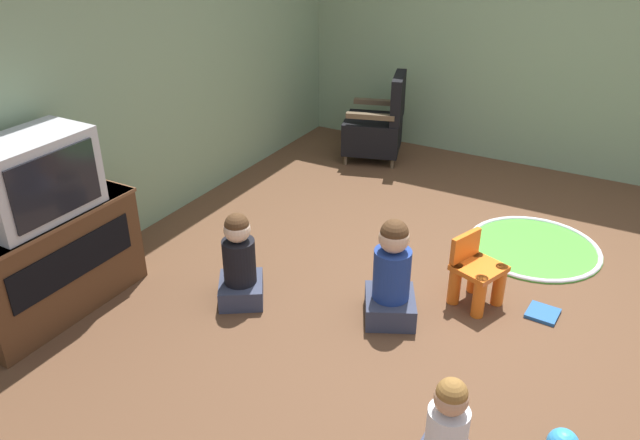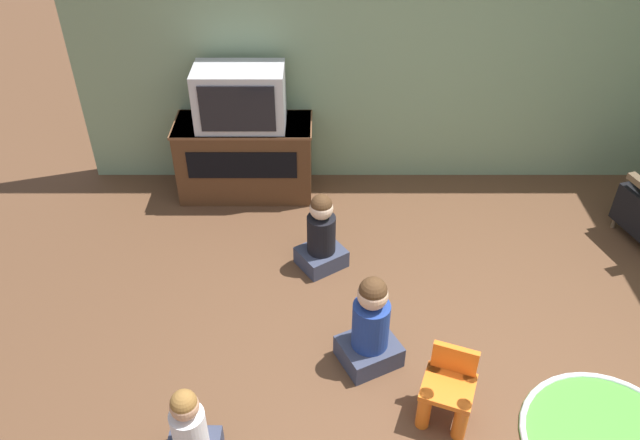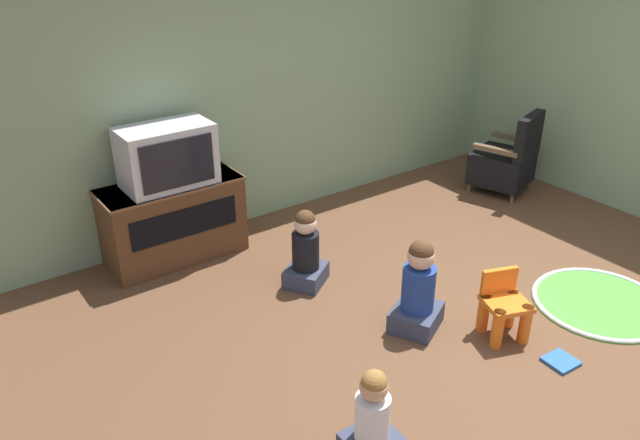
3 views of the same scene
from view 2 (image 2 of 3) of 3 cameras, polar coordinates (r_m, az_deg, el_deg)
The scene contains 8 objects.
ground_plane at distance 4.15m, azimuth 13.16°, elevation -15.28°, with size 30.00×30.00×0.00m, color brown.
wall_back at distance 5.45m, azimuth 7.84°, elevation 15.57°, with size 5.59×0.12×2.51m.
tv_cabinet at distance 5.54m, azimuth -6.60°, elevation 5.74°, with size 1.18×0.51×0.69m.
television at distance 5.25m, azimuth -7.08°, elevation 11.09°, with size 0.74×0.44×0.50m.
yellow_kid_chair at distance 3.87m, azimuth 11.76°, elevation -15.19°, with size 0.38×0.37×0.48m.
child_watching_left at distance 3.66m, azimuth -11.64°, elevation -18.41°, with size 0.30×0.26×0.58m.
child_watching_center at distance 4.72m, azimuth 0.33°, elevation -1.47°, with size 0.44×0.43×0.65m.
child_watching_right at distance 4.01m, azimuth 4.83°, elevation -9.75°, with size 0.46×0.44×0.71m.
Camera 2 is at (-0.90, -2.45, 3.22)m, focal length 35.00 mm.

